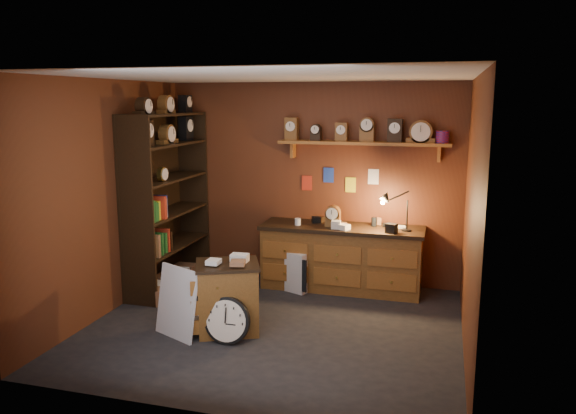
{
  "coord_description": "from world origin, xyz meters",
  "views": [
    {
      "loc": [
        1.73,
        -5.56,
        2.46
      ],
      "look_at": [
        0.07,
        0.35,
        1.29
      ],
      "focal_mm": 35.0,
      "sensor_mm": 36.0,
      "label": 1
    }
  ],
  "objects_px": {
    "low_cabinet": "(228,294)",
    "big_round_clock": "(227,321)",
    "shelving_unit": "(165,194)",
    "workbench": "(342,254)"
  },
  "relations": [
    {
      "from": "shelving_unit",
      "to": "low_cabinet",
      "type": "relative_size",
      "value": 3.04
    },
    {
      "from": "shelving_unit",
      "to": "workbench",
      "type": "relative_size",
      "value": 1.22
    },
    {
      "from": "workbench",
      "to": "big_round_clock",
      "type": "height_order",
      "value": "workbench"
    },
    {
      "from": "low_cabinet",
      "to": "big_round_clock",
      "type": "height_order",
      "value": "low_cabinet"
    },
    {
      "from": "low_cabinet",
      "to": "shelving_unit",
      "type": "bearing_deg",
      "value": 114.43
    },
    {
      "from": "shelving_unit",
      "to": "workbench",
      "type": "height_order",
      "value": "shelving_unit"
    },
    {
      "from": "workbench",
      "to": "low_cabinet",
      "type": "distance_m",
      "value": 1.93
    },
    {
      "from": "shelving_unit",
      "to": "big_round_clock",
      "type": "height_order",
      "value": "shelving_unit"
    },
    {
      "from": "workbench",
      "to": "big_round_clock",
      "type": "bearing_deg",
      "value": -112.54
    },
    {
      "from": "workbench",
      "to": "big_round_clock",
      "type": "distance_m",
      "value": 2.16
    }
  ]
}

